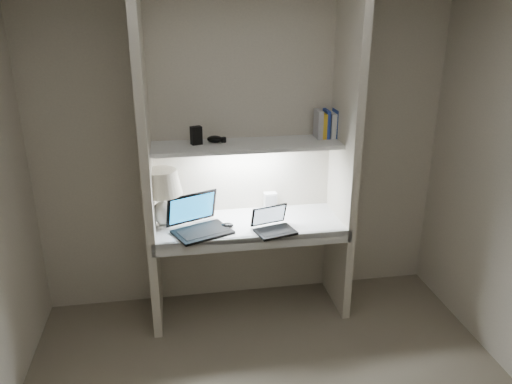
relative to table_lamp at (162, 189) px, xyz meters
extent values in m
cube|color=beige|center=(0.64, 0.25, 0.18)|extent=(3.20, 0.01, 2.50)
cube|color=beige|center=(-0.09, -0.03, 0.18)|extent=(0.06, 0.55, 2.50)
cube|color=beige|center=(1.37, -0.03, 0.18)|extent=(0.06, 0.55, 2.50)
cube|color=white|center=(0.64, -0.03, -0.32)|extent=(1.40, 0.55, 0.04)
cube|color=silver|center=(0.64, -0.29, -0.35)|extent=(1.46, 0.03, 0.10)
cube|color=silver|center=(0.64, 0.07, 0.28)|extent=(1.40, 0.36, 0.03)
cube|color=white|center=(0.64, 0.07, 0.26)|extent=(0.60, 0.04, 0.02)
cylinder|color=white|center=(0.00, 0.00, -0.29)|extent=(0.11, 0.11, 0.02)
ellipsoid|color=white|center=(0.00, 0.00, -0.19)|extent=(0.15, 0.15, 0.19)
cylinder|color=white|center=(0.00, 0.00, -0.08)|extent=(0.02, 0.02, 0.08)
sphere|color=#FFD899|center=(0.00, 0.00, 0.00)|extent=(0.04, 0.04, 0.04)
cube|color=black|center=(0.28, -0.17, -0.29)|extent=(0.47, 0.41, 0.02)
cube|color=black|center=(0.28, -0.17, -0.28)|extent=(0.38, 0.31, 0.00)
cube|color=black|center=(0.21, -0.01, -0.16)|extent=(0.39, 0.22, 0.25)
cube|color=#167BBF|center=(0.21, -0.02, -0.16)|extent=(0.34, 0.19, 0.20)
cube|color=black|center=(0.80, -0.25, -0.29)|extent=(0.32, 0.25, 0.02)
cube|color=black|center=(0.80, -0.25, -0.28)|extent=(0.26, 0.19, 0.00)
cube|color=black|center=(0.77, -0.14, -0.20)|extent=(0.28, 0.12, 0.16)
cube|color=silver|center=(0.77, -0.14, -0.20)|extent=(0.25, 0.10, 0.13)
cube|color=silver|center=(0.85, 0.20, -0.23)|extent=(0.10, 0.07, 0.14)
ellipsoid|color=black|center=(0.47, -0.10, -0.28)|extent=(0.10, 0.08, 0.03)
torus|color=black|center=(0.77, 0.01, -0.29)|extent=(0.14, 0.14, 0.01)
cube|color=yellow|center=(0.01, 0.03, -0.30)|extent=(0.09, 0.09, 0.00)
cube|color=silver|center=(1.38, 0.15, 0.39)|extent=(0.03, 0.14, 0.19)
cube|color=navy|center=(1.35, 0.15, 0.40)|extent=(0.04, 0.14, 0.22)
cube|color=silver|center=(1.31, 0.15, 0.39)|extent=(0.04, 0.14, 0.19)
cube|color=#243D9F|center=(1.27, 0.15, 0.40)|extent=(0.02, 0.14, 0.21)
cube|color=gold|center=(1.24, 0.15, 0.39)|extent=(0.03, 0.14, 0.19)
cube|color=#A7A6AB|center=(1.21, 0.15, 0.40)|extent=(0.04, 0.14, 0.21)
cube|color=black|center=(0.27, 0.10, 0.36)|extent=(0.09, 0.08, 0.13)
ellipsoid|color=black|center=(0.41, 0.13, 0.32)|extent=(0.14, 0.12, 0.05)
camera|label=1|loc=(0.12, -3.47, 1.27)|focal=35.00mm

